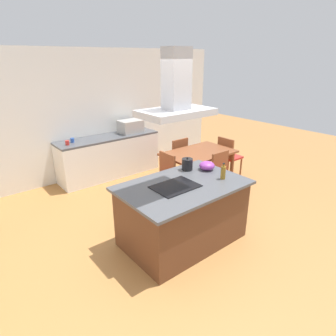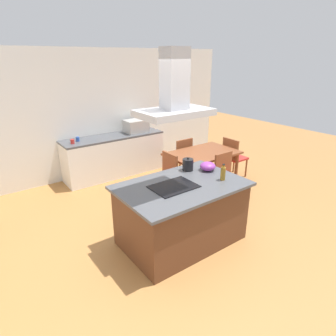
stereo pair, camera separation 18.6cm
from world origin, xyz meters
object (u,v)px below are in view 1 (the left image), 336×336
at_px(mixing_bowl, 207,166).
at_px(chair_at_right_end, 228,154).
at_px(tea_kettle, 187,164).
at_px(dining_table, 199,156).
at_px(cooktop, 175,186).
at_px(chair_facing_island, 224,173).
at_px(olive_oil_bottle, 223,172).
at_px(chair_at_left_end, 163,174).
at_px(coffee_mug_blue, 72,140).
at_px(range_hood, 176,95).
at_px(chair_facing_back_wall, 177,155).
at_px(countertop_microwave, 131,126).
at_px(coffee_mug_red, 67,143).

relative_size(mixing_bowl, chair_at_right_end, 0.27).
xyz_separation_m(tea_kettle, dining_table, (1.09, 0.84, -0.32)).
relative_size(cooktop, chair_facing_island, 0.67).
xyz_separation_m(mixing_bowl, dining_table, (0.86, 1.03, -0.30)).
distance_m(cooktop, olive_oil_bottle, 0.74).
height_order(mixing_bowl, dining_table, mixing_bowl).
bearing_deg(chair_at_left_end, dining_table, 0.00).
bearing_deg(tea_kettle, coffee_mug_blue, 106.78).
xyz_separation_m(coffee_mug_blue, chair_facing_island, (1.87, -2.40, -0.44)).
height_order(dining_table, range_hood, range_hood).
relative_size(cooktop, chair_at_right_end, 0.67).
bearing_deg(coffee_mug_blue, chair_facing_island, -52.05).
bearing_deg(cooktop, chair_facing_back_wall, 48.65).
distance_m(tea_kettle, chair_facing_back_wall, 1.92).
xyz_separation_m(countertop_microwave, chair_at_left_end, (-0.40, -1.68, -0.53)).
bearing_deg(chair_facing_island, cooktop, -162.03).
relative_size(chair_facing_back_wall, range_hood, 0.99).
xyz_separation_m(coffee_mug_red, range_hood, (0.38, -2.81, 1.16)).
bearing_deg(chair_at_left_end, olive_oil_bottle, -90.98).
bearing_deg(chair_facing_back_wall, countertop_microwave, 116.91).
distance_m(chair_facing_island, range_hood, 2.35).
xyz_separation_m(cooktop, chair_at_right_end, (2.55, 1.20, -0.40)).
bearing_deg(countertop_microwave, chair_at_right_end, -49.61).
height_order(dining_table, chair_facing_island, chair_facing_island).
distance_m(countertop_microwave, range_hood, 3.27).
height_order(countertop_microwave, coffee_mug_red, countertop_microwave).
distance_m(chair_facing_back_wall, chair_facing_island, 1.33).
distance_m(olive_oil_bottle, countertop_microwave, 3.13).
bearing_deg(tea_kettle, chair_at_left_end, 78.01).
bearing_deg(tea_kettle, mixing_bowl, -37.90).
height_order(mixing_bowl, countertop_microwave, countertop_microwave).
distance_m(tea_kettle, countertop_microwave, 2.59).
bearing_deg(olive_oil_bottle, range_hood, 162.53).
bearing_deg(mixing_bowl, dining_table, 50.16).
distance_m(cooktop, chair_at_left_end, 1.45).
bearing_deg(mixing_bowl, countertop_microwave, 82.87).
xyz_separation_m(coffee_mug_red, chair_facing_back_wall, (2.02, -0.95, -0.44)).
bearing_deg(range_hood, chair_at_left_end, 58.85).
xyz_separation_m(olive_oil_bottle, mixing_bowl, (0.08, 0.39, -0.03)).
bearing_deg(cooktop, countertop_microwave, 68.72).
bearing_deg(mixing_bowl, coffee_mug_red, 113.76).
bearing_deg(olive_oil_bottle, coffee_mug_red, 109.58).
height_order(coffee_mug_blue, chair_facing_island, coffee_mug_blue).
relative_size(dining_table, chair_at_right_end, 1.57).
bearing_deg(countertop_microwave, coffee_mug_red, -177.42).
distance_m(chair_at_right_end, chair_facing_back_wall, 1.13).
relative_size(chair_at_left_end, chair_facing_back_wall, 1.00).
bearing_deg(chair_facing_island, chair_at_right_end, 36.01).
bearing_deg(range_hood, coffee_mug_red, 97.69).
xyz_separation_m(coffee_mug_red, dining_table, (2.02, -1.62, -0.28)).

